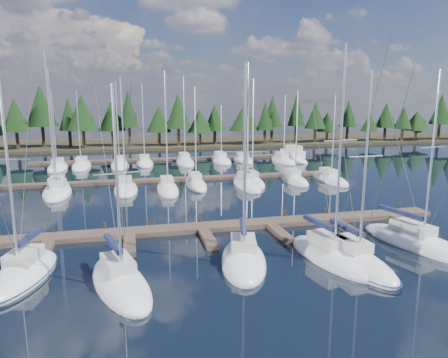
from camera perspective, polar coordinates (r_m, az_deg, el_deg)
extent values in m
plane|color=black|center=(45.82, -5.85, -2.64)|extent=(260.00, 260.00, 0.00)
cube|color=#312C1B|center=(104.86, -10.16, 5.11)|extent=(220.00, 30.00, 0.60)
cube|color=brown|center=(34.33, -3.23, -6.93)|extent=(44.00, 2.00, 0.40)
cube|color=brown|center=(31.69, -24.40, -9.49)|extent=(0.90, 4.00, 0.40)
cube|color=brown|center=(31.04, -13.34, -9.20)|extent=(0.90, 4.00, 0.40)
cube|color=brown|center=(31.54, -2.26, -8.57)|extent=(0.90, 4.00, 0.40)
cube|color=brown|center=(33.14, 8.07, -7.69)|extent=(0.90, 4.00, 0.40)
cube|color=brown|center=(35.68, 17.15, -6.72)|extent=(0.90, 4.00, 0.40)
cube|color=brown|center=(38.99, 24.83, -5.76)|extent=(0.90, 4.00, 0.40)
cylinder|color=black|center=(35.33, -23.22, -6.88)|extent=(0.26, 0.26, 0.90)
cylinder|color=black|center=(34.83, -16.69, -6.69)|extent=(0.26, 0.26, 0.90)
cylinder|color=black|center=(34.79, -10.06, -6.41)|extent=(0.26, 0.26, 0.90)
cylinder|color=black|center=(35.20, -3.52, -6.05)|extent=(0.26, 0.26, 0.90)
cylinder|color=black|center=(36.05, 2.79, -5.63)|extent=(0.26, 0.26, 0.90)
cylinder|color=black|center=(37.32, 8.73, -5.16)|extent=(0.26, 0.26, 0.90)
cylinder|color=black|center=(38.95, 14.21, -4.69)|extent=(0.26, 0.26, 0.90)
cylinder|color=black|center=(40.92, 19.21, -4.22)|extent=(0.26, 0.26, 0.90)
cylinder|color=black|center=(43.16, 23.71, -3.77)|extent=(0.26, 0.26, 0.90)
cube|color=brown|center=(55.49, -7.21, -0.05)|extent=(50.00, 1.80, 0.40)
cube|color=brown|center=(75.14, -8.85, 2.79)|extent=(46.00, 1.80, 0.40)
ellipsoid|color=white|center=(28.26, -26.79, -12.29)|extent=(4.49, 7.94, 1.90)
cube|color=beige|center=(28.15, -26.66, -9.75)|extent=(2.08, 2.69, 0.70)
cylinder|color=silver|center=(26.15, -28.42, 1.18)|extent=(0.19, 0.19, 11.80)
cylinder|color=silver|center=(28.67, -26.00, -7.73)|extent=(0.86, 3.24, 0.12)
cube|color=#161B3D|center=(28.62, -26.03, -7.45)|extent=(1.05, 3.14, 0.30)
cylinder|color=silver|center=(26.07, -28.54, 2.46)|extent=(2.53, 0.65, 0.07)
cylinder|color=#3F3F44|center=(27.92, -26.50, 1.59)|extent=(0.93, 3.90, 12.11)
ellipsoid|color=#0C1D3C|center=(28.24, -26.80, -12.16)|extent=(4.67, 8.26, 0.18)
ellipsoid|color=white|center=(25.07, -14.55, -14.41)|extent=(4.94, 8.69, 1.90)
cube|color=beige|center=(24.96, -14.93, -11.54)|extent=(2.20, 2.96, 0.70)
cylinder|color=silver|center=(22.74, -15.03, -0.56)|extent=(0.20, 0.20, 10.70)
cylinder|color=silver|center=(25.59, -15.57, -9.20)|extent=(1.11, 3.52, 0.12)
cube|color=#161B3D|center=(25.54, -15.59, -8.88)|extent=(1.28, 3.42, 0.30)
cylinder|color=silver|center=(22.65, -15.10, 0.77)|extent=(2.44, 0.76, 0.07)
cylinder|color=#3F3F44|center=(21.10, -13.82, -1.80)|extent=(1.01, 3.44, 11.01)
cylinder|color=#3F3F44|center=(24.86, -16.26, -0.01)|extent=(1.23, 4.23, 11.01)
ellipsoid|color=white|center=(27.48, 2.80, -11.72)|extent=(4.65, 8.11, 1.90)
cube|color=beige|center=(27.40, 2.78, -9.10)|extent=(2.16, 2.75, 0.70)
cylinder|color=silver|center=(25.24, 2.99, 2.54)|extent=(0.19, 0.19, 12.10)
cylinder|color=silver|center=(28.01, 2.71, -7.01)|extent=(0.88, 3.29, 0.12)
cube|color=#161B3D|center=(27.97, 2.71, -6.72)|extent=(1.07, 3.20, 0.30)
cylinder|color=silver|center=(25.16, 3.00, 3.91)|extent=(2.64, 0.68, 0.07)
cylinder|color=#3F3F44|center=(23.65, 3.19, 1.60)|extent=(0.79, 3.23, 12.41)
cylinder|color=#3F3F44|center=(27.26, 2.76, 2.86)|extent=(0.96, 3.97, 12.41)
ellipsoid|color=white|center=(28.65, 18.21, -11.31)|extent=(3.34, 8.14, 1.90)
cube|color=beige|center=(28.53, 17.89, -8.81)|extent=(1.70, 2.65, 0.70)
cylinder|color=silver|center=(26.59, 19.56, 1.81)|extent=(0.17, 0.17, 11.61)
cylinder|color=silver|center=(29.03, 16.88, -6.84)|extent=(0.39, 3.50, 0.12)
cube|color=#161B3D|center=(28.98, 16.90, -6.56)|extent=(0.60, 3.36, 0.30)
cylinder|color=silver|center=(26.51, 19.64, 3.05)|extent=(2.46, 0.26, 0.07)
cylinder|color=#3F3F44|center=(25.29, 21.86, 0.87)|extent=(0.29, 3.44, 11.92)
cylinder|color=#3F3F44|center=(28.30, 16.99, 2.18)|extent=(0.35, 4.24, 11.92)
ellipsoid|color=#0C1D3C|center=(28.62, 18.22, -11.18)|extent=(3.47, 8.47, 0.18)
ellipsoid|color=white|center=(29.04, 14.93, -10.81)|extent=(4.28, 8.70, 1.90)
cube|color=beige|center=(28.93, 14.54, -8.34)|extent=(2.02, 2.90, 0.70)
cylinder|color=silver|center=(26.89, 16.26, 3.90)|extent=(0.19, 0.19, 13.28)
cylinder|color=silver|center=(29.45, 13.42, -6.41)|extent=(0.75, 3.63, 0.12)
cube|color=#161B3D|center=(29.41, 13.43, -6.13)|extent=(0.95, 3.51, 0.30)
cylinder|color=silver|center=(26.83, 16.34, 5.30)|extent=(2.56, 0.52, 0.07)
cylinder|color=#3F3F44|center=(25.57, 18.78, 3.07)|extent=(0.66, 3.56, 13.58)
cylinder|color=#3F3F44|center=(28.64, 13.45, 4.14)|extent=(0.80, 4.38, 13.58)
ellipsoid|color=white|center=(33.84, 25.86, -8.41)|extent=(5.23, 10.14, 1.90)
cube|color=beige|center=(33.75, 25.36, -6.28)|extent=(2.32, 3.41, 0.70)
cylinder|color=silver|center=(32.08, 27.57, 2.97)|extent=(0.19, 0.19, 11.94)
cylinder|color=silver|center=(34.23, 23.91, -4.62)|extent=(1.18, 4.18, 0.12)
cube|color=#161B3D|center=(34.19, 23.93, -4.38)|extent=(1.36, 4.04, 0.30)
cylinder|color=silver|center=(32.01, 27.66, 4.03)|extent=(2.54, 0.72, 0.07)
cylinder|color=#3F3F44|center=(33.61, 23.96, 3.33)|extent=(1.32, 5.03, 12.26)
ellipsoid|color=white|center=(50.46, -22.58, -1.99)|extent=(2.77, 8.11, 1.90)
cube|color=beige|center=(50.62, -22.60, -0.57)|extent=(1.52, 2.59, 0.70)
cylinder|color=silver|center=(49.04, -23.29, 6.45)|extent=(0.16, 0.16, 13.25)
ellipsoid|color=white|center=(52.75, -22.82, -1.47)|extent=(2.76, 9.64, 1.90)
cube|color=beige|center=(52.99, -22.84, -0.10)|extent=(1.52, 3.08, 0.70)
cylinder|color=silver|center=(51.24, -23.62, 7.79)|extent=(0.16, 0.16, 15.40)
ellipsoid|color=white|center=(50.17, -13.85, -1.53)|extent=(2.82, 8.11, 1.90)
cube|color=beige|center=(50.33, -13.91, -0.10)|extent=(1.55, 2.59, 0.70)
cylinder|color=silver|center=(48.76, -14.23, 6.59)|extent=(0.16, 0.16, 12.59)
ellipsoid|color=white|center=(49.17, -8.05, -1.57)|extent=(2.52, 8.58, 1.90)
cube|color=beige|center=(49.34, -8.14, -0.10)|extent=(1.38, 2.75, 0.70)
cylinder|color=silver|center=(47.69, -8.25, 7.13)|extent=(0.16, 0.16, 13.26)
ellipsoid|color=white|center=(51.58, -4.06, -0.89)|extent=(2.46, 8.45, 1.90)
cube|color=beige|center=(51.76, -4.15, 0.50)|extent=(1.35, 2.71, 0.70)
cylinder|color=silver|center=(50.22, -4.08, 6.41)|extent=(0.16, 0.16, 11.52)
ellipsoid|color=white|center=(51.58, 3.20, -0.88)|extent=(2.69, 9.51, 1.90)
cube|color=beige|center=(51.79, 3.07, 0.52)|extent=(1.48, 3.04, 0.70)
cylinder|color=silver|center=(50.09, 3.46, 8.05)|extent=(0.16, 0.16, 14.40)
ellipsoid|color=white|center=(52.91, 3.96, -0.59)|extent=(2.81, 7.42, 1.90)
cube|color=beige|center=(53.03, 3.86, 0.76)|extent=(1.55, 2.37, 0.70)
cylinder|color=silver|center=(51.60, 4.18, 7.12)|extent=(0.16, 0.16, 12.58)
ellipsoid|color=white|center=(55.17, 9.95, -0.25)|extent=(2.43, 7.98, 1.90)
cube|color=beige|center=(55.32, 9.83, 1.05)|extent=(1.34, 2.55, 0.70)
cylinder|color=silver|center=(53.94, 10.34, 6.37)|extent=(0.16, 0.16, 11.14)
ellipsoid|color=white|center=(56.66, 14.86, -0.16)|extent=(2.60, 9.28, 1.90)
cube|color=beige|center=(56.85, 14.70, 1.11)|extent=(1.43, 2.97, 0.70)
cylinder|color=silver|center=(55.42, 15.40, 6.16)|extent=(0.16, 0.16, 10.92)
ellipsoid|color=white|center=(69.93, -22.66, 1.42)|extent=(2.89, 8.52, 1.90)
cube|color=beige|center=(70.18, -22.67, 2.44)|extent=(1.59, 2.73, 0.70)
cylinder|color=silver|center=(68.82, -23.11, 6.71)|extent=(0.16, 0.16, 11.32)
ellipsoid|color=white|center=(70.28, -19.67, 1.67)|extent=(2.92, 9.62, 1.90)
cube|color=beige|center=(70.58, -19.69, 2.70)|extent=(1.61, 3.08, 0.70)
cylinder|color=silver|center=(69.11, -20.06, 7.02)|extent=(0.16, 0.16, 11.50)
ellipsoid|color=white|center=(69.56, -14.68, 1.87)|extent=(2.89, 10.28, 1.90)
cube|color=beige|center=(69.90, -14.72, 2.91)|extent=(1.59, 3.29, 0.70)
cylinder|color=silver|center=(68.31, -14.99, 7.91)|extent=(0.16, 0.16, 13.03)
ellipsoid|color=white|center=(70.28, -11.25, 2.11)|extent=(2.88, 8.06, 1.90)
cube|color=beige|center=(70.50, -11.30, 3.12)|extent=(1.58, 2.58, 0.70)
cylinder|color=silver|center=(69.15, -11.46, 7.94)|extent=(0.16, 0.16, 12.66)
ellipsoid|color=white|center=(71.49, -5.63, 2.42)|extent=(2.90, 11.57, 1.90)
cube|color=beige|center=(71.89, -5.71, 3.43)|extent=(1.59, 3.70, 0.70)
cylinder|color=silver|center=(70.18, -5.69, 8.71)|extent=(0.16, 0.16, 14.04)
ellipsoid|color=white|center=(72.98, -0.46, 2.64)|extent=(2.99, 10.44, 1.90)
cube|color=beige|center=(73.32, -0.56, 3.63)|extent=(1.64, 3.34, 0.70)
cylinder|color=silver|center=(71.88, -0.38, 6.89)|extent=(0.16, 0.16, 9.21)
ellipsoid|color=white|center=(73.29, 2.76, 2.67)|extent=(2.99, 8.32, 1.90)
cube|color=beige|center=(73.52, 2.68, 3.64)|extent=(1.64, 2.66, 0.70)
cylinder|color=silver|center=(72.21, 2.90, 8.03)|extent=(0.16, 0.16, 12.07)
ellipsoid|color=white|center=(73.15, 8.39, 2.55)|extent=(2.75, 9.47, 1.90)
cube|color=beige|center=(73.42, 8.28, 3.53)|extent=(1.51, 3.03, 0.70)
cylinder|color=silver|center=(72.07, 8.67, 7.42)|extent=(0.16, 0.16, 10.81)
ellipsoid|color=white|center=(74.88, 9.73, 2.66)|extent=(4.21, 9.78, 1.90)
cube|color=white|center=(74.71, 9.76, 3.62)|extent=(2.95, 5.45, 1.26)
cube|color=beige|center=(74.18, 9.97, 4.39)|extent=(2.10, 3.49, 0.95)
cylinder|color=silver|center=(75.34, 9.45, 4.99)|extent=(0.09, 0.09, 1.69)
cylinder|color=black|center=(97.70, -27.41, 4.91)|extent=(0.70, 0.70, 3.75)
cone|color=black|center=(97.39, -27.70, 8.14)|extent=(5.45, 5.45, 7.29)
ellipsoid|color=black|center=(97.33, -27.33, 7.18)|extent=(3.27, 3.27, 3.27)
cylinder|color=black|center=(99.70, -24.40, 5.53)|extent=(0.70, 0.70, 4.68)
cone|color=black|center=(99.39, -24.72, 9.47)|extent=(6.80, 6.80, 9.09)
ellipsoid|color=black|center=(99.34, -24.33, 8.30)|extent=(4.08, 4.08, 4.08)
cylinder|color=black|center=(97.96, -21.12, 5.42)|extent=(0.70, 0.70, 3.74)
cone|color=black|center=(97.65, -21.34, 8.63)|extent=(4.35, 4.35, 7.28)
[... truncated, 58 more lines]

